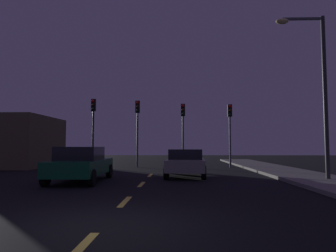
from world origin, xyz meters
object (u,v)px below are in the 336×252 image
(traffic_signal_center_right, at_px, (183,122))
(street_lamp_right, at_px, (317,81))
(car_stopped_ahead, at_px, (186,162))
(traffic_signal_center_left, at_px, (137,120))
(traffic_signal_far_left, at_px, (93,119))
(car_adjacent_lane, at_px, (81,164))
(traffic_signal_far_right, at_px, (230,123))

(traffic_signal_center_right, xyz_separation_m, street_lamp_right, (5.63, -9.03, 1.09))
(car_stopped_ahead, bearing_deg, traffic_signal_center_right, 90.19)
(traffic_signal_center_left, height_order, car_stopped_ahead, traffic_signal_center_left)
(traffic_signal_far_left, bearing_deg, street_lamp_right, -36.32)
(street_lamp_right, bearing_deg, car_adjacent_lane, -179.55)
(traffic_signal_center_right, distance_m, traffic_signal_far_right, 3.43)
(traffic_signal_far_right, distance_m, car_adjacent_lane, 12.37)
(traffic_signal_far_left, distance_m, car_stopped_ahead, 9.93)
(traffic_signal_far_right, bearing_deg, street_lamp_right, -76.30)
(traffic_signal_far_right, bearing_deg, traffic_signal_center_left, 179.99)
(traffic_signal_far_left, relative_size, traffic_signal_center_right, 1.08)
(traffic_signal_far_left, height_order, car_adjacent_lane, traffic_signal_far_left)
(traffic_signal_far_left, relative_size, car_adjacent_lane, 1.14)
(traffic_signal_far_left, distance_m, traffic_signal_center_right, 6.66)
(car_adjacent_lane, bearing_deg, traffic_signal_far_right, 48.73)
(traffic_signal_center_left, distance_m, car_stopped_ahead, 8.05)
(traffic_signal_far_right, distance_m, street_lamp_right, 9.36)
(car_stopped_ahead, bearing_deg, street_lamp_right, -21.83)
(traffic_signal_far_right, height_order, car_stopped_ahead, traffic_signal_far_right)
(traffic_signal_far_right, xyz_separation_m, street_lamp_right, (2.20, -9.03, 1.12))
(traffic_signal_far_left, bearing_deg, traffic_signal_center_right, -0.01)
(traffic_signal_center_right, xyz_separation_m, traffic_signal_far_right, (3.43, -0.00, -0.04))
(street_lamp_right, bearing_deg, traffic_signal_far_left, 143.68)
(traffic_signal_center_left, bearing_deg, traffic_signal_far_left, 179.99)
(traffic_signal_far_left, bearing_deg, car_stopped_ahead, -45.45)
(traffic_signal_far_left, distance_m, street_lamp_right, 15.27)
(traffic_signal_center_left, distance_m, street_lamp_right, 12.77)
(traffic_signal_center_left, height_order, car_adjacent_lane, traffic_signal_center_left)
(traffic_signal_far_right, xyz_separation_m, car_stopped_ahead, (-3.40, -6.78, -2.52))
(street_lamp_right, bearing_deg, car_stopped_ahead, 158.17)
(traffic_signal_far_left, height_order, street_lamp_right, street_lamp_right)
(traffic_signal_far_left, distance_m, traffic_signal_far_right, 10.09)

